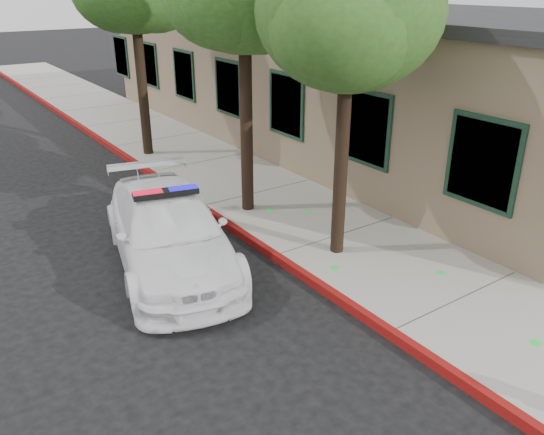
# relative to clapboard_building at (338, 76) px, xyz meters

# --- Properties ---
(ground) EXTENTS (120.00, 120.00, 0.00)m
(ground) POSITION_rel_clapboard_building_xyz_m (-6.69, -9.00, -2.13)
(ground) COLOR black
(ground) RESTS_ON ground
(sidewalk) EXTENTS (3.20, 60.00, 0.15)m
(sidewalk) POSITION_rel_clapboard_building_xyz_m (-5.09, -6.00, -2.05)
(sidewalk) COLOR #9C9A8D
(sidewalk) RESTS_ON ground
(red_curb) EXTENTS (0.14, 60.00, 0.16)m
(red_curb) POSITION_rel_clapboard_building_xyz_m (-6.63, -6.00, -2.05)
(red_curb) COLOR maroon
(red_curb) RESTS_ON ground
(clapboard_building) EXTENTS (7.30, 20.89, 4.24)m
(clapboard_building) POSITION_rel_clapboard_building_xyz_m (0.00, 0.00, 0.00)
(clapboard_building) COLOR #8E745D
(clapboard_building) RESTS_ON ground
(police_car) EXTENTS (3.07, 5.17, 1.52)m
(police_car) POSITION_rel_clapboard_building_xyz_m (-8.35, -4.96, -1.42)
(police_car) COLOR white
(police_car) RESTS_ON ground
(street_tree_near) EXTENTS (3.23, 3.10, 5.68)m
(street_tree_near) POSITION_rel_clapboard_building_xyz_m (-5.57, -6.52, 2.26)
(street_tree_near) COLOR black
(street_tree_near) RESTS_ON sidewalk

